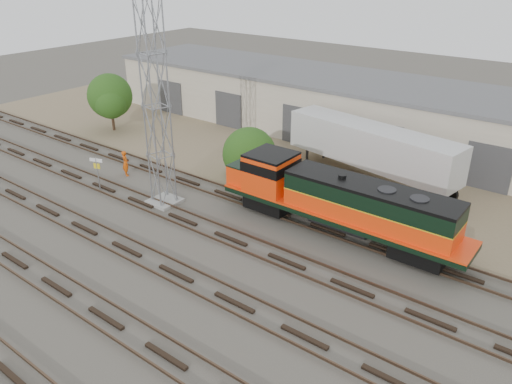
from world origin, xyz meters
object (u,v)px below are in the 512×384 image
Objects in this scene: locomotive at (336,200)px; worker at (126,163)px; semi_trailer at (375,148)px; signal_tower at (157,110)px.

worker is (-16.97, -1.93, -1.19)m from locomotive.
semi_trailer is (-1.52, 8.41, 0.44)m from locomotive.
signal_tower is (-11.21, -3.42, 4.30)m from locomotive.
signal_tower reaches higher than semi_trailer.
locomotive is 1.18× the size of signal_tower.
signal_tower is at bearing -169.23° from worker.
locomotive is 8.56m from semi_trailer.
signal_tower is at bearing -163.04° from locomotive.
locomotive is at bearing -148.28° from worker.
locomotive is 7.90× the size of worker.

